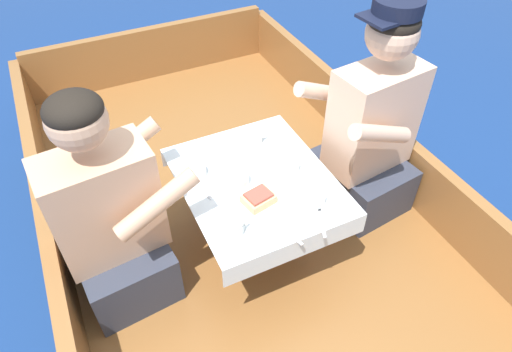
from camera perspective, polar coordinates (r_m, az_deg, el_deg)
ground_plane at (r=2.57m, az=-0.63°, el=-11.98°), size 60.00×60.00×0.00m
boat_deck at (r=2.43m, az=-0.66°, el=-9.63°), size 1.80×3.39×0.35m
gunwale_port at (r=2.10m, az=-23.26°, el=-11.59°), size 0.06×3.39×0.31m
gunwale_starboard at (r=2.56m, az=17.24°, el=2.13°), size 0.06×3.39×0.31m
bow_coaming at (r=3.44m, az=-13.01°, el=14.80°), size 1.68×0.06×0.36m
cockpit_table at (r=1.98m, az=0.00°, el=-1.40°), size 0.62×0.74×0.42m
person_port at (r=1.89m, az=-17.63°, el=-5.41°), size 0.55×0.48×0.99m
person_starboard at (r=2.22m, az=14.09°, el=5.40°), size 0.56×0.49×1.08m
plate_sandwich at (r=1.84m, az=0.31°, el=-3.40°), size 0.18×0.18×0.01m
plate_bread at (r=2.10m, az=-4.12°, el=3.48°), size 0.17×0.17×0.01m
sandwich at (r=1.82m, az=0.31°, el=-2.81°), size 0.14×0.12×0.05m
bowl_port_near at (r=1.86m, az=6.57°, el=-2.51°), size 0.14×0.14×0.04m
bowl_starboard_near at (r=1.99m, az=3.45°, el=1.44°), size 0.14×0.14×0.04m
bowl_center_far at (r=1.98m, az=-7.85°, el=0.79°), size 0.11×0.11×0.04m
bowl_port_far at (r=1.92m, az=-2.69°, el=-0.27°), size 0.12×0.12×0.04m
coffee_cup_port at (r=2.12m, az=0.00°, el=4.83°), size 0.09×0.06×0.05m
coffee_cup_starboard at (r=1.73m, az=-2.84°, el=-6.40°), size 0.11×0.08×0.06m
utensil_knife_port at (r=1.75m, az=3.69°, el=-7.07°), size 0.07×0.16×0.00m
utensil_spoon_port at (r=1.80m, az=3.13°, el=-5.04°), size 0.07×0.17×0.01m
utensil_fork_port at (r=1.81m, az=8.10°, el=-5.15°), size 0.08×0.17×0.00m
utensil_spoon_center at (r=1.93m, az=-7.89°, el=-1.19°), size 0.08×0.16×0.01m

